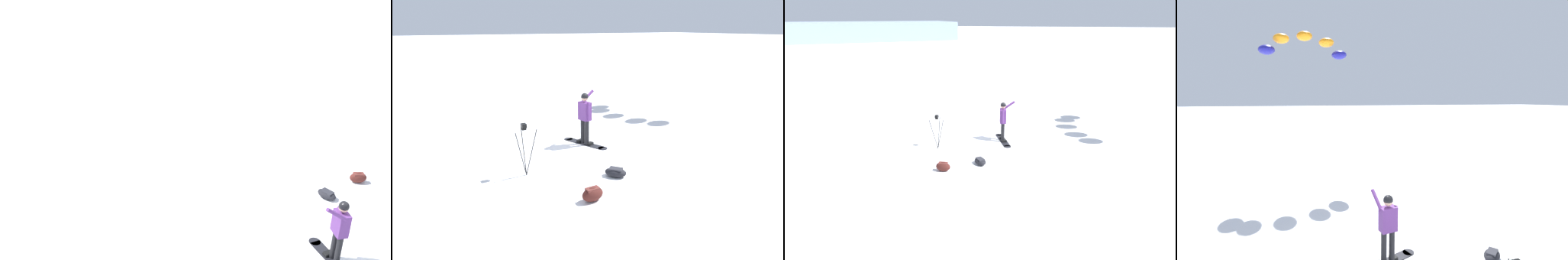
# 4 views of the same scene
# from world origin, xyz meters

# --- Properties ---
(ground_plane) EXTENTS (300.00, 300.00, 0.00)m
(ground_plane) POSITION_xyz_m (0.00, 0.00, 0.00)
(ground_plane) COLOR white
(snowboarder) EXTENTS (0.65, 0.56, 1.76)m
(snowboarder) POSITION_xyz_m (0.73, 0.40, 1.06)
(snowboarder) COLOR black
(snowboarder) RESTS_ON ground_plane
(gear_bag_large) EXTENTS (0.52, 0.29, 0.33)m
(gear_bag_large) POSITION_xyz_m (-1.00, -2.98, 0.18)
(gear_bag_large) COLOR #4C1E19
(gear_bag_large) RESTS_ON ground_plane
(gear_bag_small) EXTENTS (0.65, 0.68, 0.23)m
(gear_bag_small) POSITION_xyz_m (0.18, -2.17, 0.12)
(gear_bag_small) COLOR black
(gear_bag_small) RESTS_ON ground_plane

